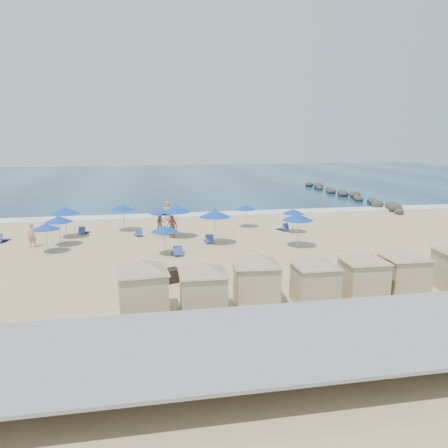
{
  "coord_description": "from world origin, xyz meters",
  "views": [
    {
      "loc": [
        -2.58,
        -28.26,
        7.89
      ],
      "look_at": [
        3.3,
        3.0,
        1.49
      ],
      "focal_mm": 35.0,
      "sensor_mm": 36.0,
      "label": 1
    }
  ],
  "objects_px": {
    "umbrella_5": "(165,229)",
    "cabana_4": "(364,269)",
    "rock_jetty": "(347,195)",
    "cabana_5": "(404,265)",
    "umbrella_4": "(176,209)",
    "beachgoer_1": "(160,223)",
    "beachgoer_2": "(172,226)",
    "cabana_2": "(256,273)",
    "umbrella_8": "(245,207)",
    "umbrella_0": "(46,226)",
    "beachgoer_3": "(168,211)",
    "cabana_0": "(142,281)",
    "umbrella_3": "(123,207)",
    "umbrella_2": "(59,219)",
    "umbrella_10": "(298,217)",
    "umbrella_1": "(65,211)",
    "cabana_1": "(203,282)",
    "beachgoer_0": "(32,235)",
    "cabana_3": "(315,274)",
    "trash_bin": "(172,275)",
    "umbrella_7": "(215,214)",
    "umbrella_6": "(162,211)",
    "umbrella_9": "(293,211)"
  },
  "relations": [
    {
      "from": "cabana_5",
      "to": "umbrella_1",
      "type": "xyz_separation_m",
      "value": [
        -18.84,
        16.28,
        0.67
      ]
    },
    {
      "from": "umbrella_0",
      "to": "umbrella_3",
      "type": "height_order",
      "value": "umbrella_3"
    },
    {
      "from": "umbrella_7",
      "to": "beachgoer_3",
      "type": "height_order",
      "value": "umbrella_7"
    },
    {
      "from": "cabana_1",
      "to": "umbrella_2",
      "type": "relative_size",
      "value": 1.85
    },
    {
      "from": "umbrella_8",
      "to": "beachgoer_1",
      "type": "distance_m",
      "value": 7.52
    },
    {
      "from": "cabana_0",
      "to": "umbrella_3",
      "type": "relative_size",
      "value": 1.92
    },
    {
      "from": "trash_bin",
      "to": "umbrella_1",
      "type": "bearing_deg",
      "value": 97.83
    },
    {
      "from": "beachgoer_1",
      "to": "beachgoer_3",
      "type": "relative_size",
      "value": 0.88
    },
    {
      "from": "umbrella_6",
      "to": "beachgoer_3",
      "type": "height_order",
      "value": "umbrella_6"
    },
    {
      "from": "umbrella_4",
      "to": "umbrella_9",
      "type": "height_order",
      "value": "umbrella_4"
    },
    {
      "from": "cabana_1",
      "to": "cabana_3",
      "type": "relative_size",
      "value": 1.04
    },
    {
      "from": "cabana_0",
      "to": "umbrella_0",
      "type": "distance_m",
      "value": 13.71
    },
    {
      "from": "umbrella_0",
      "to": "beachgoer_3",
      "type": "bearing_deg",
      "value": 49.56
    },
    {
      "from": "umbrella_3",
      "to": "cabana_3",
      "type": "bearing_deg",
      "value": -62.53
    },
    {
      "from": "cabana_5",
      "to": "beachgoer_2",
      "type": "relative_size",
      "value": 2.33
    },
    {
      "from": "beachgoer_2",
      "to": "cabana_5",
      "type": "bearing_deg",
      "value": -6.02
    },
    {
      "from": "beachgoer_3",
      "to": "umbrella_6",
      "type": "bearing_deg",
      "value": -102.48
    },
    {
      "from": "cabana_4",
      "to": "umbrella_2",
      "type": "xyz_separation_m",
      "value": [
        -16.58,
        13.85,
        0.49
      ]
    },
    {
      "from": "beachgoer_1",
      "to": "cabana_3",
      "type": "bearing_deg",
      "value": -61.81
    },
    {
      "from": "umbrella_3",
      "to": "trash_bin",
      "type": "bearing_deg",
      "value": -77.49
    },
    {
      "from": "umbrella_10",
      "to": "cabana_3",
      "type": "bearing_deg",
      "value": -105.69
    },
    {
      "from": "rock_jetty",
      "to": "cabana_5",
      "type": "height_order",
      "value": "cabana_5"
    },
    {
      "from": "umbrella_4",
      "to": "beachgoer_1",
      "type": "distance_m",
      "value": 3.04
    },
    {
      "from": "rock_jetty",
      "to": "beachgoer_2",
      "type": "distance_m",
      "value": 31.08
    },
    {
      "from": "umbrella_3",
      "to": "beachgoer_3",
      "type": "bearing_deg",
      "value": 45.9
    },
    {
      "from": "umbrella_6",
      "to": "beachgoer_0",
      "type": "distance_m",
      "value": 9.77
    },
    {
      "from": "cabana_1",
      "to": "cabana_3",
      "type": "height_order",
      "value": "cabana_1"
    },
    {
      "from": "umbrella_8",
      "to": "beachgoer_0",
      "type": "bearing_deg",
      "value": -166.74
    },
    {
      "from": "beachgoer_3",
      "to": "beachgoer_0",
      "type": "bearing_deg",
      "value": -145.27
    },
    {
      "from": "cabana_2",
      "to": "cabana_5",
      "type": "height_order",
      "value": "cabana_2"
    },
    {
      "from": "umbrella_5",
      "to": "cabana_2",
      "type": "bearing_deg",
      "value": -68.54
    },
    {
      "from": "rock_jetty",
      "to": "umbrella_2",
      "type": "xyz_separation_m",
      "value": [
        -32.64,
        -20.42,
        1.65
      ]
    },
    {
      "from": "umbrella_10",
      "to": "beachgoer_0",
      "type": "relative_size",
      "value": 1.48
    },
    {
      "from": "umbrella_4",
      "to": "cabana_3",
      "type": "bearing_deg",
      "value": -70.23
    },
    {
      "from": "beachgoer_2",
      "to": "umbrella_4",
      "type": "bearing_deg",
      "value": 29.28
    },
    {
      "from": "cabana_5",
      "to": "umbrella_4",
      "type": "relative_size",
      "value": 1.59
    },
    {
      "from": "cabana_2",
      "to": "umbrella_8",
      "type": "xyz_separation_m",
      "value": [
        3.66,
        17.62,
        0.21
      ]
    },
    {
      "from": "cabana_0",
      "to": "umbrella_10",
      "type": "bearing_deg",
      "value": 43.45
    },
    {
      "from": "beachgoer_1",
      "to": "umbrella_5",
      "type": "bearing_deg",
      "value": -82.53
    },
    {
      "from": "cabana_5",
      "to": "umbrella_6",
      "type": "relative_size",
      "value": 1.87
    },
    {
      "from": "umbrella_6",
      "to": "umbrella_8",
      "type": "bearing_deg",
      "value": 12.76
    },
    {
      "from": "cabana_0",
      "to": "umbrella_3",
      "type": "bearing_deg",
      "value": 94.65
    },
    {
      "from": "cabana_4",
      "to": "beachgoer_2",
      "type": "bearing_deg",
      "value": 119.03
    },
    {
      "from": "trash_bin",
      "to": "umbrella_6",
      "type": "distance_m",
      "value": 12.03
    },
    {
      "from": "umbrella_5",
      "to": "cabana_4",
      "type": "bearing_deg",
      "value": -47.06
    },
    {
      "from": "cabana_1",
      "to": "beachgoer_0",
      "type": "xyz_separation_m",
      "value": [
        -10.47,
        14.43,
        -0.67
      ]
    },
    {
      "from": "umbrella_1",
      "to": "umbrella_4",
      "type": "height_order",
      "value": "umbrella_4"
    },
    {
      "from": "umbrella_4",
      "to": "beachgoer_1",
      "type": "relative_size",
      "value": 1.65
    },
    {
      "from": "umbrella_3",
      "to": "umbrella_8",
      "type": "xyz_separation_m",
      "value": [
        10.47,
        -0.44,
        -0.25
      ]
    },
    {
      "from": "rock_jetty",
      "to": "umbrella_1",
      "type": "bearing_deg",
      "value": -151.35
    }
  ]
}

